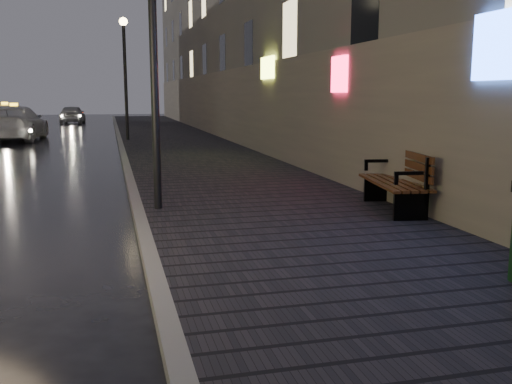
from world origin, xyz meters
TOP-DOWN VIEW (x-y plane):
  - sidewalk at (3.90, 21.00)m, footprint 4.60×58.00m
  - curb at (1.50, 21.00)m, footprint 0.20×58.00m
  - building_near at (7.10, 25.00)m, footprint 1.80×50.00m
  - lamp_near at (1.85, 6.00)m, footprint 0.36×0.36m
  - lamp_far at (1.85, 22.00)m, footprint 0.36×0.36m
  - bench at (5.93, 4.81)m, footprint 1.02×2.13m
  - taxi_mid at (-3.20, 24.72)m, footprint 2.65×5.70m
  - taxi_far at (-4.55, 30.66)m, footprint 2.73×5.74m
  - car_far at (-1.54, 40.74)m, footprint 1.85×4.02m

SIDE VIEW (x-z plane):
  - sidewalk at x=3.90m, z-range 0.00..0.15m
  - curb at x=1.50m, z-range 0.00..0.15m
  - car_far at x=-1.54m, z-range 0.00..1.33m
  - bench at x=5.93m, z-range 0.15..1.19m
  - taxi_far at x=-4.55m, z-range 0.00..1.58m
  - taxi_mid at x=-3.20m, z-range 0.00..1.61m
  - lamp_near at x=1.85m, z-range 0.85..6.13m
  - lamp_far at x=1.85m, z-range 0.85..6.13m
  - building_near at x=7.10m, z-range 0.00..13.00m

